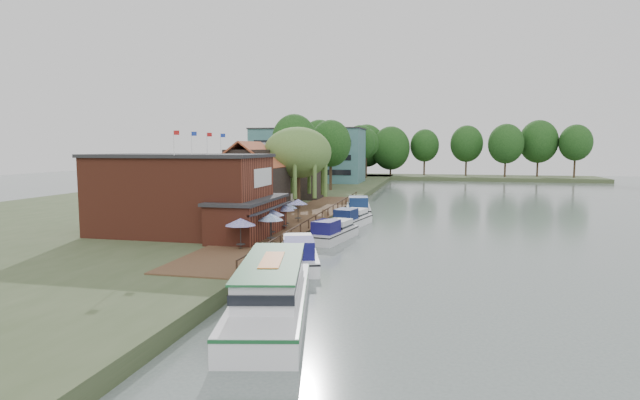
# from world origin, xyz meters

# --- Properties ---
(ground) EXTENTS (260.00, 260.00, 0.00)m
(ground) POSITION_xyz_m (0.00, 0.00, 0.00)
(ground) COLOR #53605D
(ground) RESTS_ON ground
(land_bank) EXTENTS (50.00, 140.00, 1.00)m
(land_bank) POSITION_xyz_m (-30.00, 35.00, 0.50)
(land_bank) COLOR #384728
(land_bank) RESTS_ON ground
(quay_deck) EXTENTS (6.00, 50.00, 0.10)m
(quay_deck) POSITION_xyz_m (-8.00, 10.00, 1.05)
(quay_deck) COLOR #47301E
(quay_deck) RESTS_ON land_bank
(quay_rail) EXTENTS (0.20, 49.00, 1.00)m
(quay_rail) POSITION_xyz_m (-5.30, 10.50, 1.50)
(quay_rail) COLOR black
(quay_rail) RESTS_ON land_bank
(pub) EXTENTS (20.00, 11.00, 7.30)m
(pub) POSITION_xyz_m (-14.00, -1.00, 4.65)
(pub) COLOR maroon
(pub) RESTS_ON land_bank
(hotel_block) EXTENTS (25.40, 12.40, 12.30)m
(hotel_block) POSITION_xyz_m (-22.00, 70.00, 7.15)
(hotel_block) COLOR #38666B
(hotel_block) RESTS_ON land_bank
(cottage_a) EXTENTS (8.60, 7.60, 8.50)m
(cottage_a) POSITION_xyz_m (-15.00, 14.00, 5.25)
(cottage_a) COLOR black
(cottage_a) RESTS_ON land_bank
(cottage_b) EXTENTS (9.60, 8.60, 8.50)m
(cottage_b) POSITION_xyz_m (-18.00, 24.00, 5.25)
(cottage_b) COLOR beige
(cottage_b) RESTS_ON land_bank
(cottage_c) EXTENTS (7.60, 7.60, 8.50)m
(cottage_c) POSITION_xyz_m (-14.00, 33.00, 5.25)
(cottage_c) COLOR black
(cottage_c) RESTS_ON land_bank
(willow) EXTENTS (8.60, 8.60, 10.43)m
(willow) POSITION_xyz_m (-10.50, 19.00, 6.21)
(willow) COLOR #476B2D
(willow) RESTS_ON land_bank
(umbrella_0) EXTENTS (2.41, 2.41, 2.38)m
(umbrella_0) POSITION_xyz_m (-7.95, -6.72, 2.29)
(umbrella_0) COLOR #201B96
(umbrella_0) RESTS_ON quay_deck
(umbrella_1) EXTENTS (2.19, 2.19, 2.38)m
(umbrella_1) POSITION_xyz_m (-6.59, -3.62, 2.29)
(umbrella_1) COLOR navy
(umbrella_1) RESTS_ON quay_deck
(umbrella_2) EXTENTS (2.37, 2.37, 2.38)m
(umbrella_2) POSITION_xyz_m (-7.46, -0.80, 2.29)
(umbrella_2) COLOR navy
(umbrella_2) RESTS_ON quay_deck
(umbrella_3) EXTENTS (2.05, 2.05, 2.38)m
(umbrella_3) POSITION_xyz_m (-7.37, 2.75, 2.29)
(umbrella_3) COLOR navy
(umbrella_3) RESTS_ON quay_deck
(umbrella_4) EXTENTS (2.32, 2.32, 2.38)m
(umbrella_4) POSITION_xyz_m (-7.70, 4.41, 2.29)
(umbrella_4) COLOR navy
(umbrella_4) RESTS_ON quay_deck
(umbrella_5) EXTENTS (2.06, 2.06, 2.38)m
(umbrella_5) POSITION_xyz_m (-7.46, 8.07, 2.29)
(umbrella_5) COLOR navy
(umbrella_5) RESTS_ON quay_deck
(cruiser_0) EXTENTS (5.77, 10.10, 2.32)m
(cruiser_0) POSITION_xyz_m (-3.48, -6.40, 1.16)
(cruiser_0) COLOR white
(cruiser_0) RESTS_ON ground
(cruiser_1) EXTENTS (4.55, 9.33, 2.13)m
(cruiser_1) POSITION_xyz_m (-2.96, 4.20, 1.06)
(cruiser_1) COLOR silver
(cruiser_1) RESTS_ON ground
(cruiser_2) EXTENTS (4.61, 9.38, 2.14)m
(cruiser_2) POSITION_xyz_m (-2.64, 13.14, 1.07)
(cruiser_2) COLOR white
(cruiser_2) RESTS_ON ground
(cruiser_3) EXTENTS (5.10, 10.98, 2.59)m
(cruiser_3) POSITION_xyz_m (-3.28, 22.77, 1.29)
(cruiser_3) COLOR silver
(cruiser_3) RESTS_ON ground
(tour_boat) EXTENTS (6.53, 13.84, 2.91)m
(tour_boat) POSITION_xyz_m (-1.88, -17.68, 1.45)
(tour_boat) COLOR silver
(tour_boat) RESTS_ON ground
(swan) EXTENTS (0.44, 0.44, 0.44)m
(swan) POSITION_xyz_m (-1.56, -12.61, 0.22)
(swan) COLOR white
(swan) RESTS_ON ground
(bank_tree_0) EXTENTS (7.63, 7.63, 13.52)m
(bank_tree_0) POSITION_xyz_m (-16.94, 40.34, 7.76)
(bank_tree_0) COLOR #143811
(bank_tree_0) RESTS_ON land_bank
(bank_tree_1) EXTENTS (7.51, 7.51, 12.93)m
(bank_tree_1) POSITION_xyz_m (-12.28, 48.47, 7.46)
(bank_tree_1) COLOR #143811
(bank_tree_1) RESTS_ON land_bank
(bank_tree_2) EXTENTS (7.49, 7.49, 13.42)m
(bank_tree_2) POSITION_xyz_m (-16.18, 56.19, 7.71)
(bank_tree_2) COLOR #143811
(bank_tree_2) RESTS_ON land_bank
(bank_tree_3) EXTENTS (7.29, 7.29, 13.35)m
(bank_tree_3) POSITION_xyz_m (-11.41, 79.98, 7.67)
(bank_tree_3) COLOR #143811
(bank_tree_3) RESTS_ON land_bank
(bank_tree_4) EXTENTS (6.64, 6.64, 12.77)m
(bank_tree_4) POSITION_xyz_m (-10.92, 87.42, 7.38)
(bank_tree_4) COLOR #143811
(bank_tree_4) RESTS_ON land_bank
(bank_tree_5) EXTENTS (6.47, 6.47, 12.20)m
(bank_tree_5) POSITION_xyz_m (-15.26, 93.34, 7.10)
(bank_tree_5) COLOR #143811
(bank_tree_5) RESTS_ON land_bank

